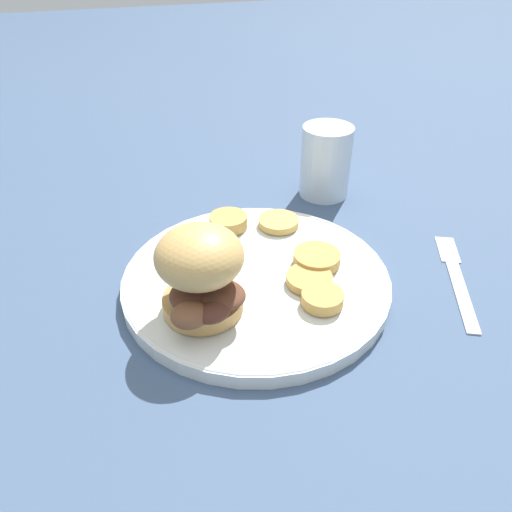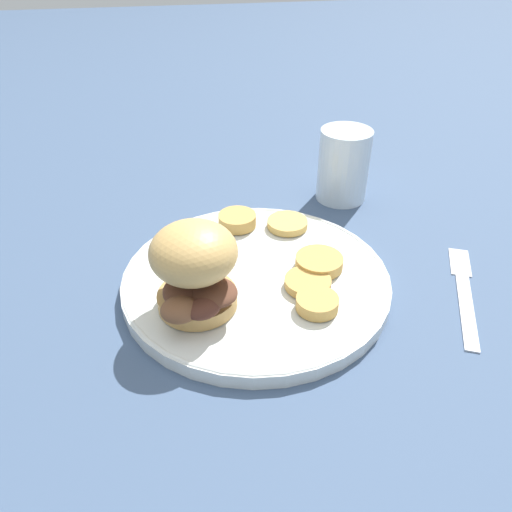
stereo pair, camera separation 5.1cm
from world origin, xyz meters
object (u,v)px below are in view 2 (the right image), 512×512
Objects in this scene: dinner_plate at (256,279)px; fork at (464,292)px; sandwich at (194,269)px; drinking_glass at (343,165)px.

fork is at bearing 166.63° from dinner_plate.
sandwich reaches higher than fork.
drinking_glass reaches higher than dinner_plate.
drinking_glass is at bearing -130.97° from dinner_plate.
dinner_plate is at bearing -13.37° from fork.
fork is (-0.24, 0.06, -0.01)m from dinner_plate.
dinner_plate is at bearing -147.06° from sandwich.
sandwich reaches higher than dinner_plate.
fork is (-0.31, 0.01, -0.07)m from sandwich.
fork is 0.26m from drinking_glass.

